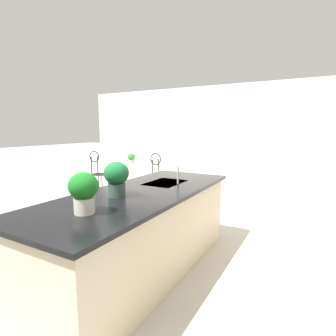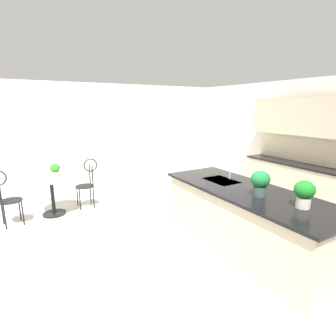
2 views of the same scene
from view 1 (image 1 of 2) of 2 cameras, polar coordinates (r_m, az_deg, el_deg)
ground_plane at (r=3.98m, az=-13.59°, el=-15.53°), size 40.00×40.00×0.00m
wall_left_window at (r=7.36m, az=9.10°, el=6.36°), size 0.12×7.80×2.70m
kitchen_island at (r=3.09m, az=-5.73°, el=-13.17°), size 2.80×1.06×0.92m
bistro_table at (r=6.61m, az=-8.92°, el=-1.74°), size 0.80×0.80×0.74m
chair_near_window at (r=6.26m, az=-3.34°, el=-1.04°), size 0.39×0.49×1.04m
chair_by_island at (r=6.97m, az=-14.60°, el=-0.34°), size 0.44×0.51×1.04m
sink_faucet at (r=3.30m, az=2.11°, el=-1.50°), size 0.02×0.02×0.22m
potted_plant_on_table at (r=6.55m, az=-7.78°, el=2.13°), size 0.19×0.19×0.26m
potted_plant_counter_far at (r=2.25m, az=-17.43°, el=-4.47°), size 0.24×0.24×0.34m
potted_plant_counter_near at (r=2.72m, az=-10.85°, el=-1.82°), size 0.25×0.25×0.35m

